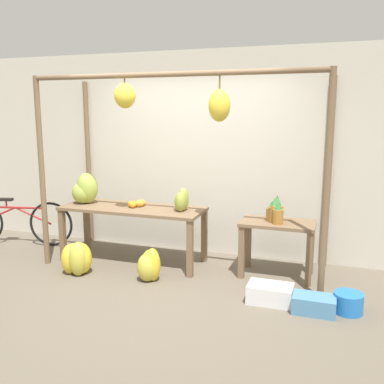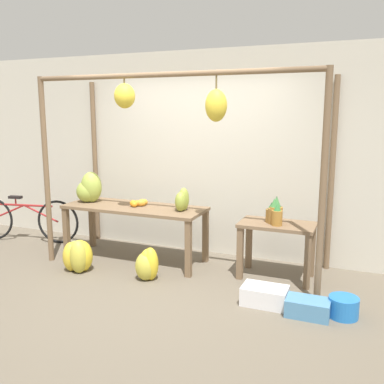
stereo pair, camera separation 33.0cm
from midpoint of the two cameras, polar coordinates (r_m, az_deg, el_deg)
name	(u,v)px [view 2 (the right image)]	position (r m, az deg, el deg)	size (l,w,h in m)	color
ground_plane	(156,288)	(4.98, -2.94, -12.72)	(20.00, 20.00, 0.00)	#665B4C
shop_wall_back	(203,154)	(5.99, 3.03, 5.10)	(8.00, 0.08, 2.80)	beige
stall_awning	(178,137)	(5.12, -0.07, 7.37)	(3.54, 1.23, 2.41)	brown
display_table_main	(135,213)	(5.72, -6.02, -2.86)	(1.90, 0.69, 0.74)	brown
display_table_side	(277,236)	(5.24, 13.04, -5.76)	(0.88, 0.51, 0.68)	brown
banana_pile_on_table	(90,189)	(6.05, -12.00, 0.38)	(0.43, 0.43, 0.42)	#9EB247
orange_pile	(140,203)	(5.69, -5.34, -1.47)	(0.19, 0.24, 0.09)	orange
pineapple_cluster	(275,213)	(5.14, 12.79, -2.80)	(0.22, 0.25, 0.33)	#A3702D
banana_pile_ground_left	(78,256)	(5.57, -13.31, -8.29)	(0.44, 0.42, 0.42)	yellow
banana_pile_ground_right	(148,265)	(5.16, -4.10, -9.70)	(0.33, 0.30, 0.40)	yellow
fruit_crate_white	(265,296)	(4.65, 11.73, -13.39)	(0.47, 0.29, 0.19)	silver
blue_bucket	(344,307)	(4.61, 21.56, -14.11)	(0.29, 0.29, 0.20)	blue
parked_bicycle	(25,219)	(7.02, -20.14, -3.42)	(1.73, 0.39, 0.71)	black
papaya_pile	(181,201)	(5.39, 0.33, -1.18)	(0.24, 0.28, 0.29)	#93A33D
fruit_crate_purple	(308,308)	(4.52, 17.28, -14.53)	(0.42, 0.26, 0.17)	#4C84B2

